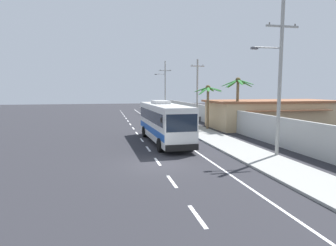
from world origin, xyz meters
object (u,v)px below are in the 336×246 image
(utility_pole_nearest, at_px, (279,76))
(utility_pole_far, at_px, (165,86))
(utility_pole_mid, at_px, (197,91))
(coach_bus_foreground, at_px, (164,121))
(pedestrian_near_kerb, at_px, (194,119))
(palm_nearest, at_px, (238,92))
(roadside_building, at_px, (271,114))
(motorcycle_beside_bus, at_px, (168,122))
(palm_second, at_px, (208,96))

(utility_pole_nearest, distance_m, utility_pole_far, 38.92)
(utility_pole_mid, bearing_deg, coach_bus_foreground, -119.63)
(pedestrian_near_kerb, height_order, palm_nearest, palm_nearest)
(utility_pole_mid, relative_size, palm_nearest, 1.45)
(coach_bus_foreground, relative_size, utility_pole_nearest, 1.06)
(coach_bus_foreground, distance_m, roadside_building, 16.48)
(motorcycle_beside_bus, xyz_separation_m, pedestrian_near_kerb, (3.28, -0.17, 0.31))
(utility_pole_nearest, bearing_deg, coach_bus_foreground, 132.54)
(roadside_building, bearing_deg, palm_nearest, -156.25)
(palm_second, distance_m, roadside_building, 8.66)
(pedestrian_near_kerb, bearing_deg, utility_pole_mid, -10.06)
(motorcycle_beside_bus, distance_m, palm_nearest, 9.28)
(utility_pole_mid, distance_m, roadside_building, 9.83)
(utility_pole_nearest, height_order, utility_pole_mid, utility_pole_nearest)
(palm_second, bearing_deg, palm_nearest, -38.10)
(utility_pole_nearest, relative_size, roadside_building, 0.67)
(utility_pole_far, bearing_deg, utility_pole_mid, -88.78)
(coach_bus_foreground, xyz_separation_m, utility_pole_far, (6.64, 31.87, 3.52))
(utility_pole_mid, bearing_deg, motorcycle_beside_bus, -151.99)
(utility_pole_far, xyz_separation_m, palm_nearest, (2.50, -27.26, -1.01))
(palm_second, bearing_deg, utility_pole_far, 89.66)
(utility_pole_nearest, xyz_separation_m, roadside_building, (8.39, 14.18, -3.80))
(utility_pole_nearest, relative_size, utility_pole_mid, 1.21)
(motorcycle_beside_bus, distance_m, utility_pole_nearest, 18.18)
(roadside_building, bearing_deg, coach_bus_foreground, -154.38)
(motorcycle_beside_bus, bearing_deg, coach_bus_foreground, -104.56)
(motorcycle_beside_bus, xyz_separation_m, utility_pole_far, (4.03, 21.83, 4.74))
(utility_pole_far, bearing_deg, motorcycle_beside_bus, -100.47)
(coach_bus_foreground, bearing_deg, utility_pole_mid, 60.37)
(motorcycle_beside_bus, bearing_deg, palm_second, -40.80)
(palm_nearest, relative_size, palm_second, 1.16)
(palm_nearest, bearing_deg, coach_bus_foreground, -153.25)
(roadside_building, bearing_deg, motorcycle_beside_bus, 166.62)
(coach_bus_foreground, height_order, motorcycle_beside_bus, coach_bus_foreground)
(utility_pole_nearest, bearing_deg, pedestrian_near_kerb, 91.99)
(coach_bus_foreground, height_order, palm_second, palm_second)
(motorcycle_beside_bus, height_order, palm_nearest, palm_nearest)
(motorcycle_beside_bus, height_order, pedestrian_near_kerb, pedestrian_near_kerb)
(utility_pole_nearest, bearing_deg, utility_pole_far, 89.75)
(utility_pole_nearest, bearing_deg, roadside_building, 59.40)
(coach_bus_foreground, relative_size, utility_pole_far, 1.08)
(utility_pole_nearest, height_order, utility_pole_far, utility_pole_nearest)
(palm_nearest, bearing_deg, pedestrian_near_kerb, 121.76)
(utility_pole_far, relative_size, palm_second, 1.99)
(coach_bus_foreground, bearing_deg, utility_pole_far, 78.23)
(palm_nearest, xyz_separation_m, palm_second, (-2.65, 2.08, -0.52))
(palm_second, bearing_deg, coach_bus_foreground, -134.18)
(utility_pole_far, relative_size, roadside_building, 0.65)
(pedestrian_near_kerb, relative_size, utility_pole_mid, 0.19)
(utility_pole_nearest, bearing_deg, motorcycle_beside_bus, 102.75)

